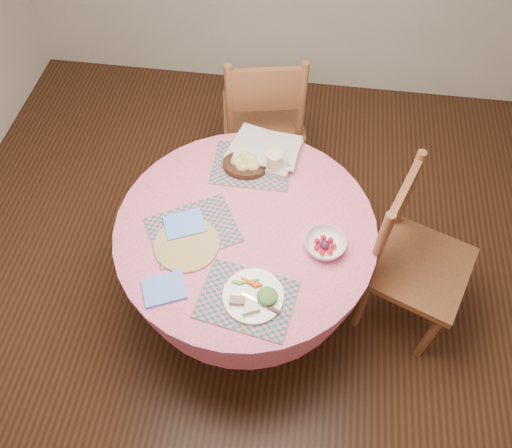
{
  "coord_description": "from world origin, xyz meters",
  "views": [
    {
      "loc": [
        0.23,
        -1.31,
        2.68
      ],
      "look_at": [
        0.05,
        0.0,
        0.78
      ],
      "focal_mm": 35.0,
      "sensor_mm": 36.0,
      "label": 1
    }
  ],
  "objects_px": {
    "bread_bowl": "(245,163)",
    "latte_mug": "(275,163)",
    "dinner_plate": "(255,296)",
    "wicker_trivet": "(187,244)",
    "fruit_bowl": "(325,245)",
    "chair_back": "(264,117)",
    "dining_table": "(246,248)",
    "chair_right": "(411,257)"
  },
  "relations": [
    {
      "from": "dining_table",
      "to": "wicker_trivet",
      "type": "bearing_deg",
      "value": -150.78
    },
    {
      "from": "bread_bowl",
      "to": "fruit_bowl",
      "type": "bearing_deg",
      "value": -44.86
    },
    {
      "from": "wicker_trivet",
      "to": "bread_bowl",
      "type": "xyz_separation_m",
      "value": [
        0.2,
        0.5,
        0.03
      ]
    },
    {
      "from": "chair_right",
      "to": "bread_bowl",
      "type": "distance_m",
      "value": 0.95
    },
    {
      "from": "dinner_plate",
      "to": "latte_mug",
      "type": "xyz_separation_m",
      "value": [
        -0.0,
        0.72,
        0.04
      ]
    },
    {
      "from": "dining_table",
      "to": "chair_back",
      "type": "bearing_deg",
      "value": 92.2
    },
    {
      "from": "chair_back",
      "to": "latte_mug",
      "type": "height_order",
      "value": "chair_back"
    },
    {
      "from": "wicker_trivet",
      "to": "fruit_bowl",
      "type": "distance_m",
      "value": 0.63
    },
    {
      "from": "dining_table",
      "to": "bread_bowl",
      "type": "bearing_deg",
      "value": 98.68
    },
    {
      "from": "bread_bowl",
      "to": "latte_mug",
      "type": "relative_size",
      "value": 1.9
    },
    {
      "from": "bread_bowl",
      "to": "latte_mug",
      "type": "bearing_deg",
      "value": -0.48
    },
    {
      "from": "chair_right",
      "to": "fruit_bowl",
      "type": "bearing_deg",
      "value": 128.57
    },
    {
      "from": "chair_right",
      "to": "wicker_trivet",
      "type": "bearing_deg",
      "value": 122.47
    },
    {
      "from": "wicker_trivet",
      "to": "dinner_plate",
      "type": "distance_m",
      "value": 0.41
    },
    {
      "from": "wicker_trivet",
      "to": "latte_mug",
      "type": "relative_size",
      "value": 2.48
    },
    {
      "from": "chair_back",
      "to": "dinner_plate",
      "type": "bearing_deg",
      "value": 84.36
    },
    {
      "from": "dining_table",
      "to": "bread_bowl",
      "type": "distance_m",
      "value": 0.43
    },
    {
      "from": "chair_back",
      "to": "wicker_trivet",
      "type": "bearing_deg",
      "value": 67.56
    },
    {
      "from": "chair_right",
      "to": "bread_bowl",
      "type": "xyz_separation_m",
      "value": [
        -0.88,
        0.29,
        0.24
      ]
    },
    {
      "from": "chair_back",
      "to": "latte_mug",
      "type": "relative_size",
      "value": 8.74
    },
    {
      "from": "fruit_bowl",
      "to": "dining_table",
      "type": "bearing_deg",
      "value": 169.66
    },
    {
      "from": "chair_back",
      "to": "fruit_bowl",
      "type": "bearing_deg",
      "value": 100.54
    },
    {
      "from": "chair_right",
      "to": "bread_bowl",
      "type": "bearing_deg",
      "value": 93.19
    },
    {
      "from": "chair_right",
      "to": "latte_mug",
      "type": "relative_size",
      "value": 8.6
    },
    {
      "from": "dining_table",
      "to": "wicker_trivet",
      "type": "distance_m",
      "value": 0.35
    },
    {
      "from": "chair_right",
      "to": "latte_mug",
      "type": "bearing_deg",
      "value": 89.86
    },
    {
      "from": "dinner_plate",
      "to": "fruit_bowl",
      "type": "height_order",
      "value": "fruit_bowl"
    },
    {
      "from": "fruit_bowl",
      "to": "dinner_plate",
      "type": "bearing_deg",
      "value": -133.07
    },
    {
      "from": "dining_table",
      "to": "chair_back",
      "type": "height_order",
      "value": "chair_back"
    },
    {
      "from": "chair_right",
      "to": "fruit_bowl",
      "type": "distance_m",
      "value": 0.53
    },
    {
      "from": "chair_back",
      "to": "bread_bowl",
      "type": "relative_size",
      "value": 4.6
    },
    {
      "from": "bread_bowl",
      "to": "latte_mug",
      "type": "height_order",
      "value": "latte_mug"
    },
    {
      "from": "chair_right",
      "to": "chair_back",
      "type": "xyz_separation_m",
      "value": [
        -0.86,
        0.88,
        0.01
      ]
    },
    {
      "from": "chair_right",
      "to": "fruit_bowl",
      "type": "xyz_separation_m",
      "value": [
        -0.45,
        -0.14,
        0.24
      ]
    },
    {
      "from": "chair_back",
      "to": "wicker_trivet",
      "type": "height_order",
      "value": "chair_back"
    },
    {
      "from": "wicker_trivet",
      "to": "dinner_plate",
      "type": "relative_size",
      "value": 1.14
    },
    {
      "from": "chair_back",
      "to": "dining_table",
      "type": "bearing_deg",
      "value": 80.83
    },
    {
      "from": "dining_table",
      "to": "dinner_plate",
      "type": "relative_size",
      "value": 4.72
    },
    {
      "from": "latte_mug",
      "to": "fruit_bowl",
      "type": "xyz_separation_m",
      "value": [
        0.28,
        -0.43,
        -0.04
      ]
    },
    {
      "from": "chair_back",
      "to": "dinner_plate",
      "type": "xyz_separation_m",
      "value": [
        0.13,
        -1.32,
        0.22
      ]
    },
    {
      "from": "dinner_plate",
      "to": "bread_bowl",
      "type": "xyz_separation_m",
      "value": [
        -0.15,
        0.72,
        0.01
      ]
    },
    {
      "from": "dining_table",
      "to": "latte_mug",
      "type": "relative_size",
      "value": 10.24
    }
  ]
}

